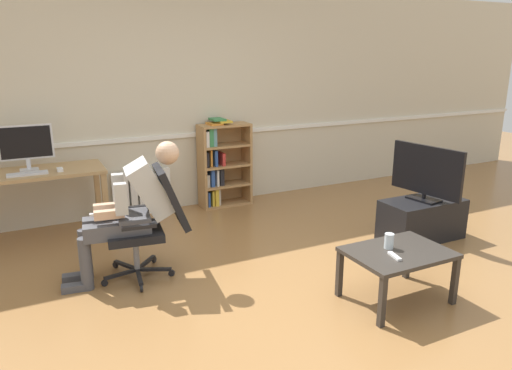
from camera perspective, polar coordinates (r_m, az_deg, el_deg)
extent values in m
plane|color=olive|center=(4.04, 3.59, -12.83)|extent=(18.00, 18.00, 0.00)
cube|color=beige|center=(6.02, -9.13, 9.98)|extent=(12.00, 0.10, 2.70)
cube|color=white|center=(6.01, -8.77, 5.85)|extent=(12.00, 0.03, 0.05)
cube|color=tan|center=(5.23, -17.45, -2.50)|extent=(0.06, 0.06, 0.72)
cube|color=tan|center=(5.74, -18.36, -0.98)|extent=(0.06, 0.06, 0.72)
cube|color=tan|center=(5.34, -25.13, 1.31)|extent=(1.38, 0.62, 0.04)
cube|color=silver|center=(5.40, -25.43, 1.67)|extent=(0.18, 0.14, 0.01)
cube|color=silver|center=(5.40, -25.51, 2.29)|extent=(0.04, 0.02, 0.10)
cube|color=silver|center=(5.36, -25.79, 4.63)|extent=(0.52, 0.02, 0.35)
cube|color=black|center=(5.35, -25.79, 4.61)|extent=(0.48, 0.00, 0.32)
cube|color=silver|center=(5.20, -25.62, 1.21)|extent=(0.37, 0.12, 0.02)
cube|color=white|center=(5.23, -22.36, 1.72)|extent=(0.06, 0.10, 0.03)
cube|color=#AD7F4C|center=(5.99, -6.47, 2.06)|extent=(0.03, 0.28, 1.05)
cube|color=#AD7F4C|center=(6.23, -1.11, 2.67)|extent=(0.03, 0.28, 1.05)
cube|color=#AD7F4C|center=(6.23, -4.24, 2.63)|extent=(0.62, 0.02, 1.05)
cube|color=#AD7F4C|center=(6.24, -3.65, -2.21)|extent=(0.59, 0.28, 0.03)
cube|color=#AD7F4C|center=(6.17, -3.69, 0.06)|extent=(0.59, 0.28, 0.03)
cube|color=#AD7F4C|center=(6.10, -3.74, 2.37)|extent=(0.59, 0.28, 0.03)
cube|color=#AD7F4C|center=(6.05, -3.78, 4.73)|extent=(0.59, 0.28, 0.03)
cube|color=#AD7F4C|center=(6.01, -3.82, 7.13)|extent=(0.59, 0.28, 0.03)
cube|color=#2D519E|center=(6.11, -5.87, -1.60)|extent=(0.03, 0.19, 0.19)
cube|color=beige|center=(6.06, -6.00, 0.61)|extent=(0.04, 0.19, 0.15)
cube|color=black|center=(5.99, -6.07, 3.11)|extent=(0.04, 0.19, 0.18)
cube|color=white|center=(5.92, -6.07, 5.53)|extent=(0.04, 0.19, 0.19)
cube|color=gold|center=(6.13, -5.39, -1.46)|extent=(0.03, 0.19, 0.20)
cube|color=#2D519E|center=(6.06, -5.44, 1.05)|extent=(0.05, 0.19, 0.24)
cube|color=orange|center=(6.01, -5.63, 3.30)|extent=(0.02, 0.19, 0.21)
cube|color=#38844C|center=(5.95, -5.62, 5.74)|extent=(0.05, 0.19, 0.23)
cube|color=gold|center=(6.13, -4.94, -1.33)|extent=(0.04, 0.19, 0.22)
cube|color=white|center=(6.09, -4.85, 0.97)|extent=(0.03, 0.19, 0.21)
cube|color=#2D519E|center=(6.03, -5.05, 3.30)|extent=(0.04, 0.19, 0.20)
cube|color=#6699A3|center=(5.98, -5.21, 5.83)|extent=(0.05, 0.19, 0.23)
cube|color=beige|center=(6.17, -4.66, -1.16)|extent=(0.03, 0.19, 0.24)
cube|color=black|center=(6.11, -4.35, 1.18)|extent=(0.05, 0.19, 0.24)
cube|color=red|center=(6.05, -4.15, 3.16)|extent=(0.04, 0.19, 0.16)
cube|color=orange|center=(5.97, -4.98, 7.30)|extent=(0.16, 0.22, 0.02)
cube|color=gold|center=(6.00, -3.91, 7.60)|extent=(0.16, 0.22, 0.02)
cube|color=#38844C|center=(6.00, -4.64, 7.81)|extent=(0.16, 0.22, 0.02)
cube|color=white|center=(5.91, -16.33, -1.22)|extent=(0.08, 0.08, 0.55)
cube|color=white|center=(5.93, -15.36, -1.10)|extent=(0.08, 0.08, 0.55)
cube|color=white|center=(5.95, -14.39, -0.97)|extent=(0.08, 0.08, 0.55)
cube|color=white|center=(5.97, -13.43, -0.85)|extent=(0.08, 0.08, 0.55)
cube|color=white|center=(5.99, -12.48, -0.73)|extent=(0.08, 0.08, 0.55)
cube|color=white|center=(6.02, -11.53, -0.61)|extent=(0.08, 0.08, 0.55)
cube|color=white|center=(6.04, -10.59, -0.49)|extent=(0.08, 0.08, 0.55)
cube|color=black|center=(4.28, -13.77, -10.59)|extent=(0.07, 0.30, 0.02)
cylinder|color=black|center=(4.16, -13.51, -11.94)|extent=(0.03, 0.06, 0.06)
cube|color=black|center=(4.38, -12.03, -9.81)|extent=(0.29, 0.16, 0.02)
cylinder|color=black|center=(4.37, -10.04, -10.31)|extent=(0.06, 0.04, 0.06)
cube|color=black|center=(4.53, -13.01, -9.01)|extent=(0.23, 0.24, 0.02)
cylinder|color=black|center=(4.66, -12.07, -8.72)|extent=(0.05, 0.06, 0.06)
cube|color=black|center=(4.52, -15.25, -9.23)|extent=(0.18, 0.28, 0.02)
cylinder|color=black|center=(4.64, -16.44, -9.15)|extent=(0.05, 0.06, 0.06)
cube|color=black|center=(4.36, -15.80, -10.20)|extent=(0.30, 0.09, 0.02)
cylinder|color=black|center=(4.34, -17.63, -11.08)|extent=(0.06, 0.03, 0.06)
cylinder|color=gray|center=(4.35, -14.11, -7.85)|extent=(0.05, 0.05, 0.30)
cube|color=black|center=(4.28, -14.27, -5.58)|extent=(0.52, 0.52, 0.07)
cube|color=black|center=(4.22, -10.08, -1.37)|extent=(0.31, 0.47, 0.54)
cube|color=black|center=(4.48, -14.46, -2.66)|extent=(0.28, 0.08, 0.03)
cube|color=black|center=(3.99, -13.77, -4.90)|extent=(0.28, 0.08, 0.03)
cube|color=#4C4C51|center=(4.24, -14.37, -4.25)|extent=(0.30, 0.37, 0.14)
cube|color=#B2B2AD|center=(4.17, -12.52, -0.42)|extent=(0.44, 0.39, 0.52)
sphere|color=#D6A884|center=(4.12, -10.53, 3.79)|extent=(0.20, 0.20, 0.20)
cube|color=white|center=(4.20, -18.26, -3.32)|extent=(0.15, 0.05, 0.02)
cube|color=#4C4C51|center=(4.34, -17.22, -4.45)|extent=(0.43, 0.18, 0.13)
cylinder|color=#4C4C51|center=(4.43, -19.67, -7.83)|extent=(0.10, 0.10, 0.46)
cube|color=#4C4C51|center=(4.52, -20.72, -10.25)|extent=(0.23, 0.12, 0.06)
cube|color=#4C4C51|center=(4.15, -17.09, -5.36)|extent=(0.43, 0.18, 0.13)
cylinder|color=#4C4C51|center=(4.25, -19.65, -8.86)|extent=(0.10, 0.10, 0.46)
cube|color=#4C4C51|center=(4.34, -20.75, -11.36)|extent=(0.23, 0.12, 0.06)
cube|color=#B2B2AD|center=(4.31, -16.12, -0.42)|extent=(0.11, 0.09, 0.26)
cube|color=#D6A884|center=(4.29, -17.26, -2.57)|extent=(0.25, 0.10, 0.07)
cube|color=#B2B2AD|center=(4.00, -15.83, -1.62)|extent=(0.11, 0.09, 0.26)
cube|color=#D6A884|center=(4.10, -17.13, -3.37)|extent=(0.25, 0.10, 0.07)
cube|color=black|center=(5.35, 19.16, -3.89)|extent=(0.87, 0.44, 0.43)
cube|color=black|center=(5.29, 19.38, -1.60)|extent=(0.25, 0.35, 0.02)
cylinder|color=black|center=(5.28, 19.41, -1.24)|extent=(0.04, 0.04, 0.05)
cube|color=black|center=(5.21, 19.69, 1.69)|extent=(0.16, 0.82, 0.51)
cube|color=white|center=(5.23, 19.83, 1.72)|extent=(0.12, 0.76, 0.47)
cube|color=#332D28|center=(3.63, 14.83, -13.36)|extent=(0.04, 0.04, 0.39)
cube|color=#332D28|center=(4.11, 22.63, -10.54)|extent=(0.04, 0.04, 0.39)
cube|color=#332D28|center=(4.42, 17.63, -8.17)|extent=(0.04, 0.04, 0.39)
cube|color=#332D28|center=(3.98, 9.93, -10.37)|extent=(0.04, 0.04, 0.39)
cube|color=#332D28|center=(3.93, 16.62, -7.74)|extent=(0.79, 0.57, 0.03)
cylinder|color=silver|center=(3.93, 15.59, -6.46)|extent=(0.07, 0.07, 0.12)
cube|color=white|center=(3.80, 16.21, -8.15)|extent=(0.07, 0.15, 0.02)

